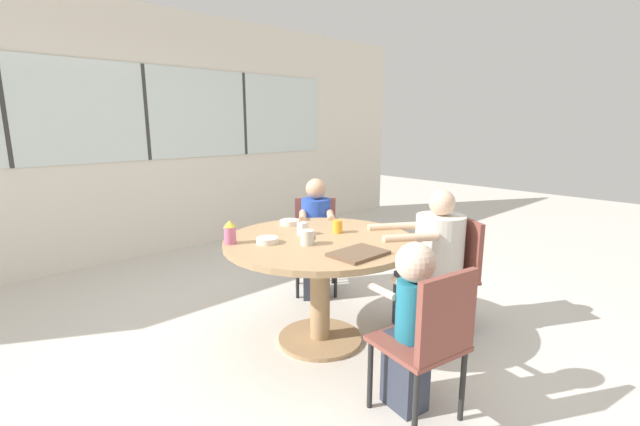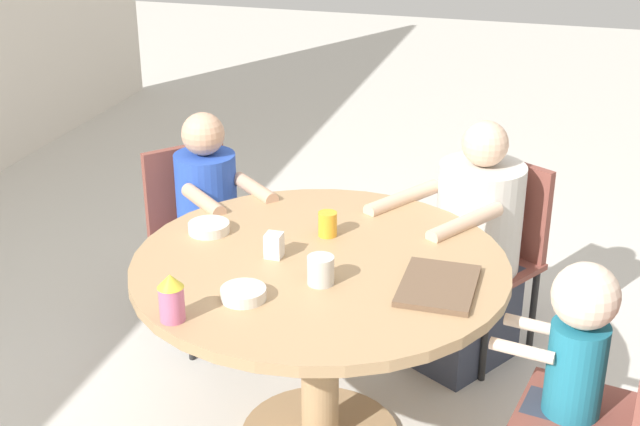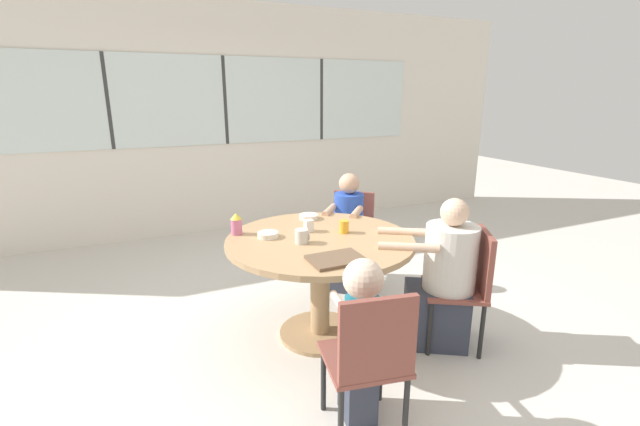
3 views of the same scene
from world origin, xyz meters
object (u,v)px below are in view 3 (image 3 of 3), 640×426
(chair_for_woman_green_shirt, at_px, (468,279))
(person_man_blue_shirt, at_px, (347,236))
(coffee_mug, at_px, (302,236))
(chair_for_toddler, at_px, (370,355))
(juice_glass, at_px, (344,227))
(milk_carton_small, at_px, (309,226))
(person_woman_green_shirt, at_px, (442,282))
(sippy_cup, at_px, (236,224))
(chair_for_man_blue_shirt, at_px, (351,230))
(bowl_white_shallow, at_px, (309,217))
(person_toddler, at_px, (360,340))
(bowl_cereal, at_px, (268,235))

(chair_for_woman_green_shirt, height_order, person_man_blue_shirt, person_man_blue_shirt)
(person_man_blue_shirt, bearing_deg, coffee_mug, 85.13)
(chair_for_toddler, distance_m, person_man_blue_shirt, 1.83)
(juice_glass, bearing_deg, chair_for_toddler, -110.46)
(chair_for_toddler, height_order, milk_carton_small, milk_carton_small)
(person_woman_green_shirt, bearing_deg, milk_carton_small, 82.23)
(juice_glass, bearing_deg, person_woman_green_shirt, -41.71)
(chair_for_woman_green_shirt, relative_size, sippy_cup, 5.44)
(chair_for_man_blue_shirt, distance_m, bowl_white_shallow, 0.71)
(person_toddler, xyz_separation_m, bowl_white_shallow, (0.27, 1.33, 0.29))
(sippy_cup, relative_size, bowl_white_shallow, 1.02)
(chair_for_toddler, bearing_deg, person_man_blue_shirt, 76.09)
(person_man_blue_shirt, distance_m, milk_carton_small, 0.83)
(bowl_white_shallow, bearing_deg, person_toddler, -101.39)
(person_woman_green_shirt, height_order, coffee_mug, person_woman_green_shirt)
(chair_for_man_blue_shirt, relative_size, person_woman_green_shirt, 0.79)
(chair_for_man_blue_shirt, relative_size, person_man_blue_shirt, 0.80)
(person_woman_green_shirt, bearing_deg, coffee_mug, 97.18)
(chair_for_woman_green_shirt, bearing_deg, coffee_mug, 96.10)
(person_toddler, relative_size, sippy_cup, 6.10)
(person_woman_green_shirt, distance_m, bowl_white_shallow, 1.14)
(chair_for_woman_green_shirt, relative_size, person_toddler, 0.89)
(chair_for_woman_green_shirt, xyz_separation_m, coffee_mug, (-1.04, 0.48, 0.31))
(person_woman_green_shirt, relative_size, person_man_blue_shirt, 1.01)
(chair_for_man_blue_shirt, relative_size, person_toddler, 0.89)
(person_woman_green_shirt, distance_m, coffee_mug, 1.03)
(chair_for_woman_green_shirt, relative_size, bowl_cereal, 5.78)
(milk_carton_small, xyz_separation_m, bowl_white_shallow, (0.13, 0.30, -0.03))
(person_man_blue_shirt, bearing_deg, chair_for_man_blue_shirt, -90.00)
(person_toddler, height_order, bowl_white_shallow, person_toddler)
(person_man_blue_shirt, height_order, sippy_cup, person_man_blue_shirt)
(person_toddler, distance_m, bowl_cereal, 1.08)
(chair_for_toddler, relative_size, bowl_cereal, 5.78)
(juice_glass, xyz_separation_m, bowl_cereal, (-0.53, 0.13, -0.03))
(person_woman_green_shirt, height_order, person_man_blue_shirt, person_woman_green_shirt)
(person_man_blue_shirt, xyz_separation_m, juice_glass, (-0.36, -0.63, 0.32))
(chair_for_man_blue_shirt, xyz_separation_m, bowl_cereal, (-1.00, -0.62, 0.28))
(person_man_blue_shirt, relative_size, sippy_cup, 6.79)
(chair_for_woman_green_shirt, distance_m, coffee_mug, 1.19)
(person_man_blue_shirt, distance_m, bowl_white_shallow, 0.58)
(person_toddler, xyz_separation_m, bowl_cereal, (-0.17, 1.02, 0.29))
(chair_for_toddler, distance_m, sippy_cup, 1.41)
(person_man_blue_shirt, bearing_deg, bowl_white_shallow, 63.93)
(person_man_blue_shirt, height_order, person_toddler, person_man_blue_shirt)
(chair_for_toddler, height_order, person_woman_green_shirt, person_woman_green_shirt)
(juice_glass, bearing_deg, coffee_mug, -167.49)
(person_man_blue_shirt, height_order, bowl_cereal, person_man_blue_shirt)
(chair_for_toddler, relative_size, person_woman_green_shirt, 0.79)
(chair_for_man_blue_shirt, xyz_separation_m, juice_glass, (-0.47, -0.75, 0.31))
(person_toddler, distance_m, bowl_white_shallow, 1.38)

